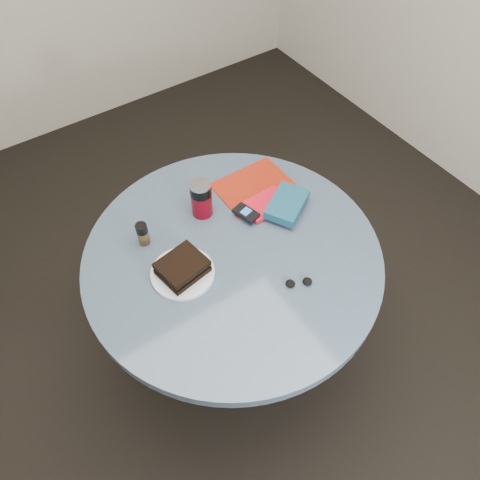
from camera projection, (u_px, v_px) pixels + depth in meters
ground at (235, 351)px, 2.15m from camera, size 4.00×4.00×0.00m
table at (233, 280)px, 1.69m from camera, size 1.00×1.00×0.75m
plate at (183, 273)px, 1.50m from camera, size 0.23×0.23×0.01m
sandwich at (182, 267)px, 1.48m from camera, size 0.16×0.14×0.05m
soda_can at (201, 199)px, 1.62m from camera, size 0.09×0.09×0.14m
pepper_grinder at (143, 234)px, 1.55m from camera, size 0.05×0.05×0.09m
magazine at (254, 186)px, 1.75m from camera, size 0.27×0.21×0.00m
red_book at (265, 204)px, 1.68m from camera, size 0.16×0.11×0.01m
novel at (287, 204)px, 1.65m from camera, size 0.20×0.18×0.03m
mp3_player at (246, 213)px, 1.64m from camera, size 0.07×0.10×0.02m
headphones at (299, 282)px, 1.48m from camera, size 0.09×0.07×0.02m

